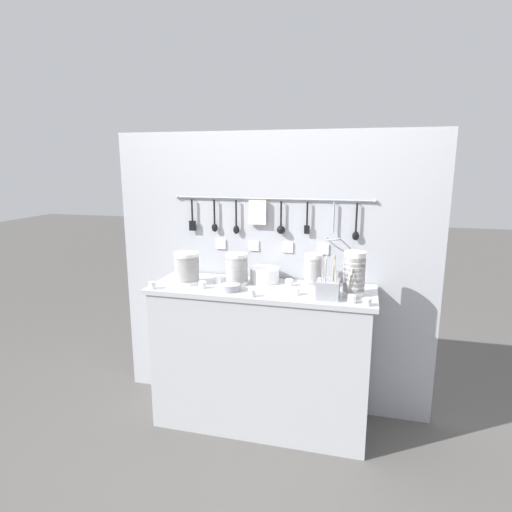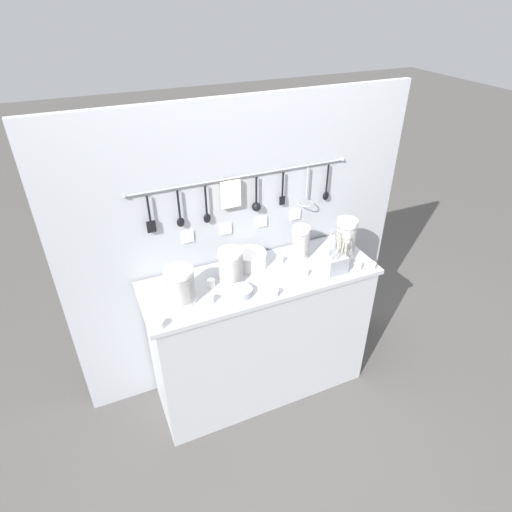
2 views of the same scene
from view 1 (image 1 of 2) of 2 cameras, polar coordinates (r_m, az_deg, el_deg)
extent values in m
plane|color=#514F4C|center=(3.15, 0.71, -21.14)|extent=(20.00, 20.00, 0.00)
cube|color=#ADAFB5|center=(2.75, 0.76, -4.51)|extent=(1.44, 0.49, 0.03)
cube|color=#ADAFB5|center=(2.92, 0.73, -13.53)|extent=(1.38, 0.47, 0.93)
cube|color=#A8AAB2|center=(3.00, 2.04, -2.43)|extent=(2.24, 0.04, 1.95)
cylinder|color=#93969E|center=(2.88, 1.98, 7.62)|extent=(1.35, 0.01, 0.01)
sphere|color=#93969E|center=(3.10, -10.39, 7.76)|extent=(0.02, 0.02, 0.02)
sphere|color=#93969E|center=(2.82, 15.59, 7.07)|extent=(0.02, 0.02, 0.02)
cylinder|color=black|center=(3.05, -8.52, 6.04)|extent=(0.01, 0.01, 0.16)
cube|color=black|center=(3.06, -8.46, 4.01)|extent=(0.05, 0.01, 0.07)
cylinder|color=#93969E|center=(3.05, -8.49, 7.65)|extent=(0.00, 0.00, 0.02)
cylinder|color=black|center=(2.99, -5.58, 5.88)|extent=(0.01, 0.01, 0.17)
ellipsoid|color=black|center=(3.01, -5.53, 3.79)|extent=(0.04, 0.02, 0.06)
cylinder|color=#93969E|center=(2.99, -5.54, 7.63)|extent=(0.01, 0.00, 0.02)
cylinder|color=black|center=(2.94, -2.67, 5.73)|extent=(0.01, 0.01, 0.18)
ellipsoid|color=black|center=(2.96, -2.65, 3.52)|extent=(0.04, 0.02, 0.06)
cylinder|color=#93969E|center=(2.94, -2.62, 7.60)|extent=(0.01, 0.00, 0.02)
cube|color=beige|center=(2.90, 0.21, 5.83)|extent=(0.12, 0.02, 0.16)
cylinder|color=#93969E|center=(2.90, 0.27, 7.54)|extent=(0.01, 0.00, 0.02)
cylinder|color=black|center=(2.86, 3.36, 5.60)|extent=(0.01, 0.01, 0.17)
sphere|color=black|center=(2.88, 3.33, 3.50)|extent=(0.06, 0.06, 0.06)
cylinder|color=#93969E|center=(2.87, 3.43, 7.46)|extent=(0.01, 0.00, 0.02)
cylinder|color=black|center=(2.84, 6.84, 5.60)|extent=(0.01, 0.01, 0.16)
cube|color=black|center=(2.85, 6.79, 3.51)|extent=(0.04, 0.01, 0.06)
cylinder|color=#93969E|center=(2.84, 6.92, 7.35)|extent=(0.01, 0.00, 0.02)
cylinder|color=#93969E|center=(2.82, 10.31, 5.05)|extent=(0.01, 0.01, 0.20)
torus|color=#93969E|center=(2.84, 10.20, 2.26)|extent=(0.10, 0.10, 0.01)
cylinder|color=#93969E|center=(2.82, 10.41, 7.20)|extent=(0.01, 0.00, 0.02)
cylinder|color=black|center=(2.81, 13.25, 5.02)|extent=(0.01, 0.01, 0.19)
ellipsoid|color=black|center=(2.83, 13.14, 2.64)|extent=(0.04, 0.02, 0.06)
cylinder|color=#93969E|center=(2.82, 13.36, 7.06)|extent=(0.00, 0.00, 0.02)
cube|color=white|center=(3.03, -4.69, 1.61)|extent=(0.07, 0.01, 0.07)
cube|color=white|center=(2.96, -0.30, 1.40)|extent=(0.07, 0.01, 0.07)
cube|color=white|center=(2.91, 4.27, 1.17)|extent=(0.07, 0.01, 0.07)
cube|color=white|center=(2.88, 8.98, 0.92)|extent=(0.07, 0.01, 0.07)
cylinder|color=white|center=(2.82, -2.56, -3.33)|extent=(0.14, 0.14, 0.04)
cylinder|color=white|center=(2.81, -2.56, -2.87)|extent=(0.14, 0.14, 0.04)
cylinder|color=white|center=(2.80, -2.57, -2.41)|extent=(0.14, 0.14, 0.04)
cylinder|color=white|center=(2.80, -2.57, -1.95)|extent=(0.14, 0.14, 0.04)
cylinder|color=white|center=(2.79, -2.58, -1.49)|extent=(0.14, 0.14, 0.04)
cylinder|color=white|center=(2.79, -2.58, -1.02)|extent=(0.14, 0.14, 0.04)
cylinder|color=white|center=(2.78, -2.59, -0.55)|extent=(0.14, 0.14, 0.04)
cylinder|color=white|center=(2.78, -2.59, -0.08)|extent=(0.14, 0.14, 0.04)
cylinder|color=white|center=(2.77, 7.57, -3.65)|extent=(0.11, 0.11, 0.04)
cylinder|color=white|center=(2.77, 7.58, -3.16)|extent=(0.11, 0.11, 0.04)
cylinder|color=white|center=(2.76, 7.60, -2.68)|extent=(0.11, 0.11, 0.04)
cylinder|color=white|center=(2.75, 7.61, -2.18)|extent=(0.11, 0.11, 0.04)
cylinder|color=white|center=(2.75, 7.63, -1.69)|extent=(0.11, 0.11, 0.04)
cylinder|color=white|center=(2.74, 7.64, -1.19)|extent=(0.11, 0.11, 0.04)
cylinder|color=white|center=(2.74, 7.66, -0.69)|extent=(0.11, 0.11, 0.04)
cylinder|color=white|center=(2.73, 7.67, -0.19)|extent=(0.11, 0.11, 0.04)
cylinder|color=white|center=(2.86, -9.15, -3.22)|extent=(0.16, 0.16, 0.04)
cylinder|color=white|center=(2.85, -9.17, -2.76)|extent=(0.16, 0.16, 0.04)
cylinder|color=white|center=(2.85, -9.18, -2.30)|extent=(0.16, 0.16, 0.04)
cylinder|color=white|center=(2.84, -9.20, -1.84)|extent=(0.16, 0.16, 0.04)
cylinder|color=white|center=(2.84, -9.22, -1.38)|extent=(0.16, 0.16, 0.04)
cylinder|color=white|center=(2.83, -9.23, -0.91)|extent=(0.16, 0.16, 0.04)
cylinder|color=white|center=(2.83, -9.25, -0.45)|extent=(0.16, 0.16, 0.04)
cylinder|color=white|center=(2.82, -9.27, 0.02)|extent=(0.16, 0.16, 0.04)
cylinder|color=white|center=(2.65, 12.85, -4.51)|extent=(0.13, 0.13, 0.05)
cylinder|color=white|center=(2.64, 12.88, -3.88)|extent=(0.13, 0.13, 0.05)
cylinder|color=white|center=(2.63, 12.91, -3.25)|extent=(0.13, 0.13, 0.05)
cylinder|color=white|center=(2.62, 12.94, -2.61)|extent=(0.13, 0.13, 0.05)
cylinder|color=white|center=(2.62, 12.97, -1.97)|extent=(0.13, 0.13, 0.05)
cylinder|color=white|center=(2.61, 13.00, -1.33)|extent=(0.13, 0.13, 0.05)
cylinder|color=white|center=(2.60, 13.03, -0.68)|extent=(0.13, 0.13, 0.05)
cylinder|color=white|center=(2.60, 13.07, -0.03)|extent=(0.13, 0.13, 0.05)
cylinder|color=white|center=(2.87, 1.14, -3.38)|extent=(0.19, 0.19, 0.01)
cylinder|color=white|center=(2.86, 1.15, -3.20)|extent=(0.19, 0.19, 0.01)
cylinder|color=white|center=(2.86, 1.15, -3.01)|extent=(0.19, 0.19, 0.01)
cylinder|color=white|center=(2.86, 1.15, -2.82)|extent=(0.19, 0.19, 0.01)
cylinder|color=white|center=(2.86, 1.15, -2.64)|extent=(0.19, 0.19, 0.01)
cylinder|color=white|center=(2.85, 1.15, -2.45)|extent=(0.19, 0.19, 0.01)
cylinder|color=white|center=(2.85, 1.15, -2.26)|extent=(0.19, 0.19, 0.01)
cylinder|color=white|center=(2.85, 1.15, -2.08)|extent=(0.19, 0.19, 0.01)
cylinder|color=white|center=(2.85, 1.15, -1.89)|extent=(0.19, 0.19, 0.01)
cylinder|color=white|center=(2.84, 1.15, -1.70)|extent=(0.19, 0.19, 0.01)
cylinder|color=#93969E|center=(2.68, -3.46, -4.19)|extent=(0.13, 0.13, 0.04)
cube|color=#93969E|center=(2.55, 9.58, -4.41)|extent=(0.13, 0.13, 0.11)
cylinder|color=#93969E|center=(2.50, 10.34, -2.22)|extent=(0.01, 0.03, 0.21)
cylinder|color=#C6B793|center=(2.48, 10.59, -2.44)|extent=(0.03, 0.01, 0.21)
cylinder|color=#C6B793|center=(2.55, 9.08, -2.02)|extent=(0.03, 0.04, 0.20)
cylinder|color=#93969E|center=(2.54, 8.98, -2.48)|extent=(0.01, 0.02, 0.17)
cylinder|color=#C6B793|center=(2.54, 10.59, -2.56)|extent=(0.01, 0.02, 0.16)
cylinder|color=#93969E|center=(2.48, 9.27, -2.55)|extent=(0.01, 0.01, 0.19)
cylinder|color=#C6B793|center=(2.50, 10.22, -2.80)|extent=(0.01, 0.03, 0.16)
cylinder|color=#93969E|center=(2.49, 8.78, -2.20)|extent=(0.01, 0.02, 0.22)
cylinder|color=#C6B793|center=(2.55, 10.55, -2.14)|extent=(0.02, 0.03, 0.20)
cylinder|color=white|center=(2.55, -0.55, -4.97)|extent=(0.05, 0.05, 0.05)
cylinder|color=white|center=(2.74, -7.17, -3.84)|extent=(0.05, 0.05, 0.05)
cylinder|color=white|center=(2.78, 4.44, -3.54)|extent=(0.05, 0.05, 0.05)
cylinder|color=white|center=(2.59, 5.34, -4.72)|extent=(0.05, 0.05, 0.05)
cylinder|color=white|center=(2.50, 12.66, -5.64)|extent=(0.05, 0.05, 0.05)
cylinder|color=white|center=(2.47, 14.60, -5.95)|extent=(0.05, 0.05, 0.05)
cylinder|color=white|center=(2.78, -13.62, -3.83)|extent=(0.05, 0.05, 0.05)
cylinder|color=white|center=(2.85, -5.09, -3.17)|extent=(0.05, 0.05, 0.05)
camera|label=2|loc=(1.78, -56.87, 31.05)|focal=30.00mm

